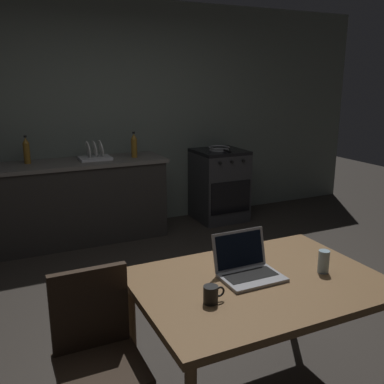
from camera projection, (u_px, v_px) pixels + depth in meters
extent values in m
plane|color=#2D2823|center=(208.00, 325.00, 3.19)|extent=(12.00, 12.00, 0.00)
cube|color=slate|center=(135.00, 116.00, 5.18)|extent=(6.40, 0.10, 2.64)
cube|color=#282623|center=(68.00, 204.00, 4.72)|extent=(2.10, 0.60, 0.86)
cube|color=#66605B|center=(65.00, 164.00, 4.61)|extent=(2.16, 0.64, 0.04)
cube|color=#2D2D30|center=(219.00, 186.00, 5.51)|extent=(0.60, 0.60, 0.86)
cube|color=black|center=(219.00, 151.00, 5.39)|extent=(0.60, 0.60, 0.04)
cube|color=black|center=(231.00, 197.00, 5.26)|extent=(0.54, 0.01, 0.40)
cylinder|color=black|center=(220.00, 163.00, 5.07)|extent=(0.04, 0.02, 0.04)
cylinder|color=black|center=(232.00, 162.00, 5.14)|extent=(0.04, 0.02, 0.04)
cylinder|color=black|center=(244.00, 161.00, 5.20)|extent=(0.04, 0.02, 0.04)
cube|color=brown|center=(259.00, 283.00, 2.28)|extent=(1.29, 0.92, 0.04)
cylinder|color=brown|center=(132.00, 333.00, 2.47)|extent=(0.05, 0.05, 0.70)
cylinder|color=brown|center=(296.00, 291.00, 2.96)|extent=(0.05, 0.05, 0.70)
cube|color=#2D2116|center=(101.00, 370.00, 2.02)|extent=(0.40, 0.40, 0.04)
cube|color=#2D2116|center=(90.00, 309.00, 2.12)|extent=(0.38, 0.04, 0.42)
cylinder|color=#2D2116|center=(127.00, 380.00, 2.30)|extent=(0.04, 0.04, 0.42)
cube|color=#99999E|center=(252.00, 278.00, 2.27)|extent=(0.32, 0.22, 0.02)
cube|color=black|center=(251.00, 275.00, 2.28)|extent=(0.28, 0.12, 0.00)
cube|color=#99999E|center=(239.00, 249.00, 2.36)|extent=(0.32, 0.06, 0.21)
cube|color=black|center=(240.00, 250.00, 2.36)|extent=(0.29, 0.05, 0.18)
cylinder|color=#8C601E|center=(134.00, 148.00, 4.85)|extent=(0.07, 0.07, 0.21)
cone|color=#8C601E|center=(134.00, 136.00, 4.82)|extent=(0.07, 0.07, 0.06)
cylinder|color=black|center=(134.00, 133.00, 4.81)|extent=(0.03, 0.03, 0.02)
cylinder|color=gray|center=(219.00, 150.00, 5.36)|extent=(0.25, 0.25, 0.01)
torus|color=gray|center=(219.00, 147.00, 5.35)|extent=(0.27, 0.27, 0.02)
cylinder|color=black|center=(228.00, 151.00, 5.17)|extent=(0.02, 0.18, 0.02)
cylinder|color=black|center=(211.00, 295.00, 2.03)|extent=(0.07, 0.07, 0.09)
torus|color=black|center=(220.00, 292.00, 2.05)|extent=(0.05, 0.01, 0.05)
cylinder|color=#99B7C6|center=(324.00, 262.00, 2.34)|extent=(0.06, 0.06, 0.13)
cube|color=silver|center=(95.00, 158.00, 4.74)|extent=(0.34, 0.26, 0.03)
cylinder|color=white|center=(88.00, 149.00, 4.68)|extent=(0.04, 0.18, 0.18)
cylinder|color=white|center=(95.00, 149.00, 4.71)|extent=(0.04, 0.18, 0.18)
cylinder|color=white|center=(101.00, 148.00, 4.74)|extent=(0.04, 0.18, 0.18)
cylinder|color=#8C601E|center=(27.00, 153.00, 4.50)|extent=(0.07, 0.07, 0.21)
cone|color=#8C601E|center=(26.00, 140.00, 4.46)|extent=(0.07, 0.07, 0.06)
cylinder|color=black|center=(25.00, 136.00, 4.45)|extent=(0.03, 0.03, 0.02)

